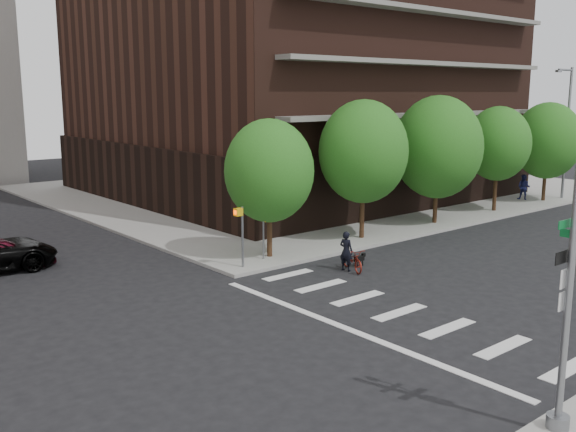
{
  "coord_description": "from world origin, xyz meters",
  "views": [
    {
      "loc": [
        -13.43,
        -13.69,
        7.44
      ],
      "look_at": [
        3.0,
        6.0,
        2.5
      ],
      "focal_mm": 40.0,
      "sensor_mm": 36.0,
      "label": 1
    }
  ],
  "objects_px": {
    "traffic_signal": "(567,318)",
    "scooter": "(352,259)",
    "pedestrian_far": "(524,187)",
    "dog_walker": "(346,251)"
  },
  "relations": [
    {
      "from": "traffic_signal",
      "to": "scooter",
      "type": "xyz_separation_m",
      "value": [
        6.02,
        12.28,
        -2.21
      ]
    },
    {
      "from": "traffic_signal",
      "to": "pedestrian_far",
      "type": "xyz_separation_m",
      "value": [
        27.63,
        17.0,
        -1.67
      ]
    },
    {
      "from": "traffic_signal",
      "to": "dog_walker",
      "type": "relative_size",
      "value": 3.53
    },
    {
      "from": "dog_walker",
      "to": "pedestrian_far",
      "type": "relative_size",
      "value": 0.97
    },
    {
      "from": "scooter",
      "to": "pedestrian_far",
      "type": "height_order",
      "value": "pedestrian_far"
    },
    {
      "from": "traffic_signal",
      "to": "pedestrian_far",
      "type": "distance_m",
      "value": 32.48
    },
    {
      "from": "dog_walker",
      "to": "pedestrian_far",
      "type": "height_order",
      "value": "pedestrian_far"
    },
    {
      "from": "traffic_signal",
      "to": "pedestrian_far",
      "type": "height_order",
      "value": "traffic_signal"
    },
    {
      "from": "traffic_signal",
      "to": "scooter",
      "type": "distance_m",
      "value": 13.86
    },
    {
      "from": "traffic_signal",
      "to": "scooter",
      "type": "height_order",
      "value": "traffic_signal"
    }
  ]
}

